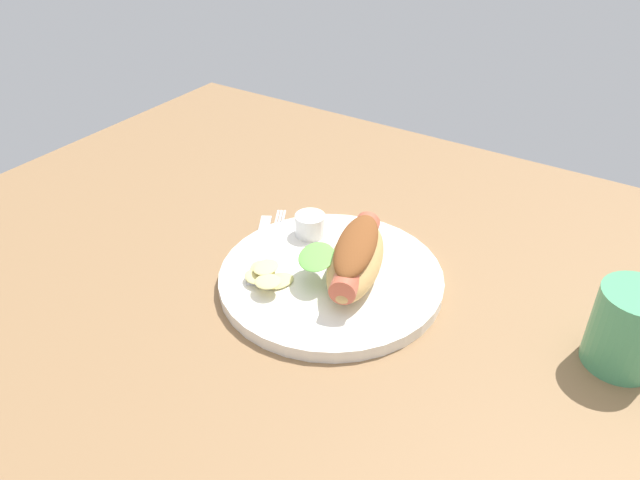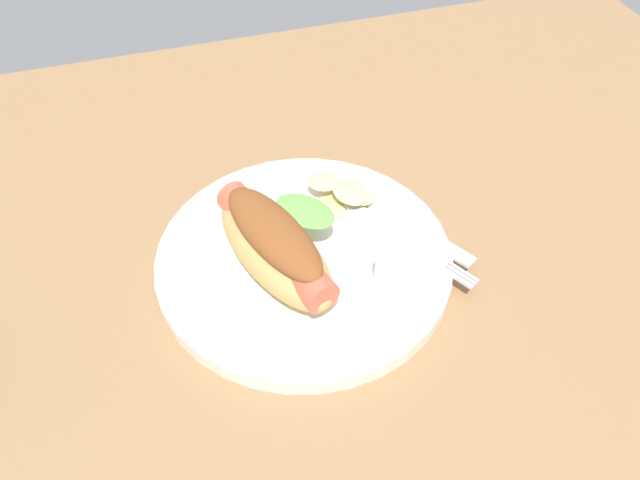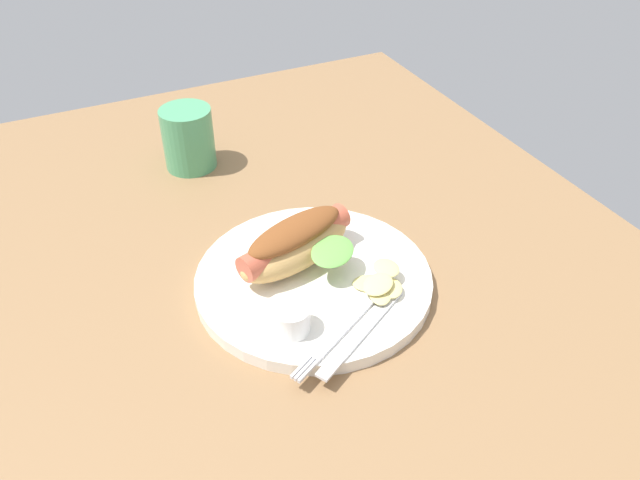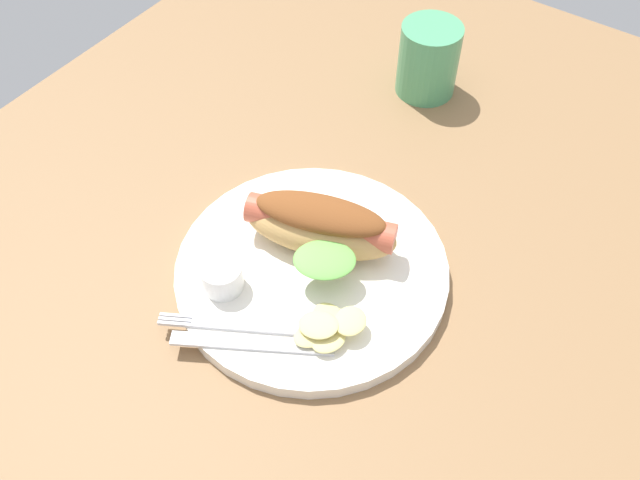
{
  "view_description": "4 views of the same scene",
  "coord_description": "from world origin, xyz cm",
  "px_view_note": "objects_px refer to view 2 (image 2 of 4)",
  "views": [
    {
      "loc": [
        -31.81,
        52.42,
        46.52
      ],
      "look_at": [
        0.92,
        1.79,
        5.78
      ],
      "focal_mm": 34.05,
      "sensor_mm": 36.0,
      "label": 1
    },
    {
      "loc": [
        -10.7,
        -35.47,
        44.85
      ],
      "look_at": [
        0.23,
        0.04,
        5.01
      ],
      "focal_mm": 35.13,
      "sensor_mm": 36.0,
      "label": 2
    },
    {
      "loc": [
        50.39,
        -21.62,
        50.39
      ],
      "look_at": [
        -2.37,
        3.5,
        5.09
      ],
      "focal_mm": 36.09,
      "sensor_mm": 36.0,
      "label": 3
    },
    {
      "loc": [
        32.96,
        26.15,
        57.45
      ],
      "look_at": [
        -1.58,
        2.33,
        5.22
      ],
      "focal_mm": 38.99,
      "sensor_mm": 36.0,
      "label": 4
    }
  ],
  "objects_px": {
    "fork": "(405,240)",
    "chips_pile": "(341,194)",
    "sauce_ramekin": "(397,272)",
    "plate": "(304,259)",
    "hot_dog": "(275,245)",
    "knife": "(406,223)"
  },
  "relations": [
    {
      "from": "knife",
      "to": "chips_pile",
      "type": "relative_size",
      "value": 2.2
    },
    {
      "from": "sauce_ramekin",
      "to": "plate",
      "type": "bearing_deg",
      "value": 140.07
    },
    {
      "from": "hot_dog",
      "to": "sauce_ramekin",
      "type": "xyz_separation_m",
      "value": [
        0.1,
        -0.05,
        -0.02
      ]
    },
    {
      "from": "plate",
      "to": "sauce_ramekin",
      "type": "height_order",
      "value": "sauce_ramekin"
    },
    {
      "from": "plate",
      "to": "chips_pile",
      "type": "relative_size",
      "value": 3.98
    },
    {
      "from": "knife",
      "to": "fork",
      "type": "bearing_deg",
      "value": -55.87
    },
    {
      "from": "hot_dog",
      "to": "chips_pile",
      "type": "xyz_separation_m",
      "value": [
        0.08,
        0.07,
        -0.02
      ]
    },
    {
      "from": "plate",
      "to": "fork",
      "type": "relative_size",
      "value": 1.99
    },
    {
      "from": "sauce_ramekin",
      "to": "fork",
      "type": "relative_size",
      "value": 0.29
    },
    {
      "from": "hot_dog",
      "to": "sauce_ramekin",
      "type": "bearing_deg",
      "value": 45.19
    },
    {
      "from": "hot_dog",
      "to": "fork",
      "type": "bearing_deg",
      "value": 69.85
    },
    {
      "from": "hot_dog",
      "to": "sauce_ramekin",
      "type": "height_order",
      "value": "hot_dog"
    },
    {
      "from": "sauce_ramekin",
      "to": "chips_pile",
      "type": "relative_size",
      "value": 0.59
    },
    {
      "from": "sauce_ramekin",
      "to": "fork",
      "type": "height_order",
      "value": "sauce_ramekin"
    },
    {
      "from": "knife",
      "to": "sauce_ramekin",
      "type": "bearing_deg",
      "value": -59.5
    },
    {
      "from": "fork",
      "to": "plate",
      "type": "bearing_deg",
      "value": -127.1
    },
    {
      "from": "fork",
      "to": "chips_pile",
      "type": "xyz_separation_m",
      "value": [
        -0.04,
        0.07,
        0.01
      ]
    },
    {
      "from": "plate",
      "to": "chips_pile",
      "type": "xyz_separation_m",
      "value": [
        0.06,
        0.06,
        0.02
      ]
    },
    {
      "from": "sauce_ramekin",
      "to": "hot_dog",
      "type": "bearing_deg",
      "value": 153.36
    },
    {
      "from": "plate",
      "to": "fork",
      "type": "xyz_separation_m",
      "value": [
        0.1,
        -0.01,
        0.01
      ]
    },
    {
      "from": "knife",
      "to": "plate",
      "type": "bearing_deg",
      "value": -116.58
    },
    {
      "from": "fork",
      "to": "knife",
      "type": "relative_size",
      "value": 0.91
    }
  ]
}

